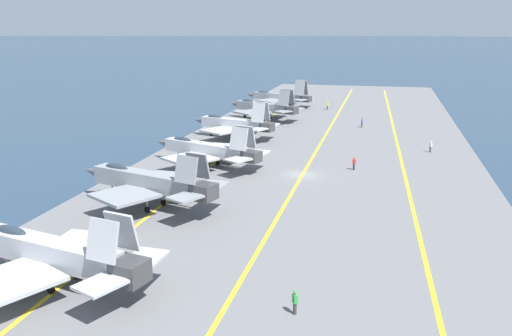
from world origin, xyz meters
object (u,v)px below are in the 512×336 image
Objects in this scene: parked_jet_fourth at (207,150)px; crew_blue_vest at (362,122)px; parked_jet_third at (147,181)px; parked_jet_seventh at (280,97)px; crew_green_vest at (295,301)px; parked_jet_second at (52,253)px; crew_white_vest at (431,146)px; parked_jet_sixth at (264,107)px; crew_red_vest at (354,163)px; crew_yellow_vest at (327,105)px; parked_jet_fifth at (234,124)px.

crew_blue_vest is (33.40, -18.49, -1.29)m from parked_jet_fourth.
parked_jet_third is 1.01× the size of parked_jet_seventh.
parked_jet_fourth is 10.09× the size of crew_green_vest.
parked_jet_second is 57.95m from crew_white_vest.
parked_jet_third is at bearing -179.93° from parked_jet_sixth.
crew_green_vest is (-17.52, -18.05, -1.84)m from parked_jet_third.
crew_yellow_vest is (51.02, 8.89, 0.09)m from crew_red_vest.
parked_jet_fifth reaches higher than crew_blue_vest.
parked_jet_sixth is 8.73× the size of crew_yellow_vest.
parked_jet_fourth reaches higher than crew_blue_vest.
parked_jet_fifth is 25.05m from crew_blue_vest.
parked_jet_seventh is 10.02× the size of crew_red_vest.
parked_jet_seventh reaches higher than crew_green_vest.
crew_red_vest is (37.20, -18.97, -1.48)m from parked_jet_second.
parked_jet_fifth is 9.04× the size of crew_green_vest.
parked_jet_third and parked_jet_seventh have the same top height.
parked_jet_fourth is 18.44m from parked_jet_fifth.
parked_jet_fourth is 1.12× the size of parked_jet_fifth.
crew_red_vest is at bearing -2.25° from crew_green_vest.
crew_white_vest is (-3.05, -30.74, -1.52)m from parked_jet_fifth.
parked_jet_second is at bearing 149.65° from crew_white_vest.
crew_white_vest is (50.00, -29.27, -1.48)m from parked_jet_second.
parked_jet_fourth is 1.01× the size of parked_jet_seventh.
crew_white_vest is (15.32, -29.23, -1.32)m from parked_jet_fourth.
parked_jet_third is at bearing 135.58° from crew_red_vest.
parked_jet_fourth reaches higher than crew_red_vest.
parked_jet_seventh reaches higher than parked_jet_fourth.
crew_blue_vest is 21.84m from crew_yellow_vest.
parked_jet_fifth is 56.59m from crew_green_vest.
crew_blue_vest reaches higher than crew_green_vest.
parked_jet_fifth reaches higher than parked_jet_third.
parked_jet_third is at bearing 159.40° from crew_blue_vest.
parked_jet_second is at bearing 179.93° from parked_jet_fourth.
crew_blue_vest is 30.88m from crew_red_vest.
crew_green_vest is at bearing -175.21° from crew_yellow_vest.
parked_jet_seventh is 57.61m from crew_red_vest.
crew_red_vest and crew_white_vest have the same top height.
parked_jet_seventh is 93.29m from crew_green_vest.
parked_jet_third is 44.32m from crew_white_vest.
parked_jet_third is at bearing 45.86° from crew_green_vest.
parked_jet_sixth reaches higher than parked_jet_fifth.
crew_green_vest is (-34.92, -17.45, -1.32)m from parked_jet_fourth.
parked_jet_fifth is 25.90m from crew_red_vest.
crew_red_vest is at bearing -170.12° from crew_yellow_vest.
parked_jet_sixth reaches higher than crew_green_vest.
parked_jet_fourth is at bearing -178.97° from parked_jet_sixth.
crew_green_vest is at bearing -90.80° from parked_jet_second.
parked_jet_second is 0.98× the size of parked_jet_third.
parked_jet_seventh reaches higher than crew_red_vest.
parked_jet_third is at bearing -179.46° from parked_jet_seventh.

